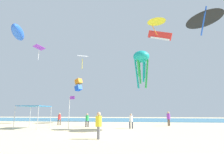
# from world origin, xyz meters

# --- Properties ---
(ground) EXTENTS (110.00, 110.00, 0.10)m
(ground) POSITION_xyz_m (0.00, 0.00, -0.05)
(ground) COLOR beige
(ocean_strip) EXTENTS (110.00, 24.67, 0.03)m
(ocean_strip) POSITION_xyz_m (0.00, 31.57, 0.01)
(ocean_strip) COLOR teal
(ocean_strip) RESTS_ON ground
(canopy_tent) EXTENTS (2.79, 3.03, 2.53)m
(canopy_tent) POSITION_xyz_m (-8.17, 3.96, 2.39)
(canopy_tent) COLOR #B2B2B7
(canopy_tent) RESTS_ON ground
(person_near_tent) EXTENTS (0.44, 0.47, 1.83)m
(person_near_tent) POSITION_xyz_m (0.99, -3.35, 1.07)
(person_near_tent) COLOR slate
(person_near_tent) RESTS_ON ground
(person_leftmost) EXTENTS (0.44, 0.40, 1.67)m
(person_leftmost) POSITION_xyz_m (2.90, 5.32, 0.98)
(person_leftmost) COLOR #33384C
(person_leftmost) RESTS_ON ground
(person_central) EXTENTS (0.45, 0.45, 1.90)m
(person_central) POSITION_xyz_m (7.79, 10.21, 1.12)
(person_central) COLOR brown
(person_central) RESTS_ON ground
(person_rightmost) EXTENTS (0.41, 0.41, 1.73)m
(person_rightmost) POSITION_xyz_m (-7.62, 9.87, 1.02)
(person_rightmost) COLOR brown
(person_rightmost) RESTS_ON ground
(person_far_shore) EXTENTS (0.39, 0.39, 1.66)m
(person_far_shore) POSITION_xyz_m (-2.63, 6.82, 0.97)
(person_far_shore) COLOR black
(person_far_shore) RESTS_ON ground
(banner_flag) EXTENTS (0.61, 0.06, 3.60)m
(banner_flag) POSITION_xyz_m (-3.79, 3.72, 2.17)
(banner_flag) COLOR silver
(banner_flag) RESTS_ON ground
(kite_delta_yellow) EXTENTS (4.17, 4.15, 2.69)m
(kite_delta_yellow) POSITION_xyz_m (7.59, 16.84, 18.87)
(kite_delta_yellow) COLOR yellow
(kite_diamond_purple) EXTENTS (2.39, 2.38, 2.55)m
(kite_diamond_purple) POSITION_xyz_m (-13.54, 13.14, 13.11)
(kite_diamond_purple) COLOR purple
(kite_inflatable_blue) EXTENTS (3.36, 4.82, 1.88)m
(kite_inflatable_blue) POSITION_xyz_m (-11.57, 4.46, 12.05)
(kite_inflatable_blue) COLOR blue
(kite_parafoil_red) EXTENTS (5.04, 2.78, 3.34)m
(kite_parafoil_red) POSITION_xyz_m (8.83, 22.78, 18.29)
(kite_parafoil_red) COLOR red
(kite_octopus_teal) EXTENTS (2.52, 2.52, 4.23)m
(kite_octopus_teal) POSITION_xyz_m (4.23, 3.96, 7.73)
(kite_octopus_teal) COLOR teal
(kite_box_orange) EXTENTS (2.07, 1.95, 3.16)m
(kite_box_orange) POSITION_xyz_m (-10.80, 27.68, 8.55)
(kite_box_orange) COLOR orange
(kite_delta_black) EXTENTS (5.24, 5.21, 3.53)m
(kite_delta_black) POSITION_xyz_m (11.29, 4.10, 12.37)
(kite_delta_black) COLOR black
(kite_diamond_white) EXTENTS (2.36, 2.32, 2.78)m
(kite_diamond_white) POSITION_xyz_m (-5.87, 14.41, 11.56)
(kite_diamond_white) COLOR white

